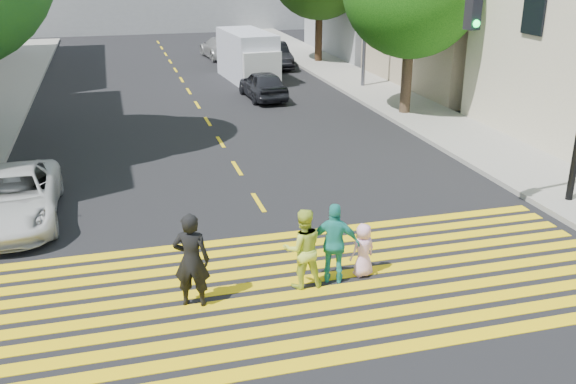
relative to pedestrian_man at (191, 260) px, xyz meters
name	(u,v)px	position (x,y,z in m)	size (l,w,h in m)	color
ground	(331,318)	(2.37, -1.18, -0.94)	(120.00, 120.00, 0.00)	black
sidewalk_left	(1,95)	(-6.13, 20.82, -0.87)	(3.00, 40.00, 0.15)	gray
sidewalk_right	(405,107)	(10.87, 13.82, -0.87)	(3.00, 60.00, 0.15)	gray
crosswalk	(311,285)	(2.37, 0.10, -0.94)	(13.40, 5.30, 0.01)	yellow
lane_line	(185,85)	(2.37, 21.32, -0.94)	(0.12, 34.40, 0.01)	yellow
pedestrian_man	(191,260)	(0.00, 0.00, 0.00)	(0.69, 0.45, 1.88)	black
pedestrian_woman	(303,248)	(2.21, 0.14, -0.11)	(0.81, 0.63, 1.67)	#C8DE43
pedestrian_child	(363,250)	(3.55, 0.26, -0.37)	(0.56, 0.37, 1.15)	#F7B6DC
pedestrian_extra	(335,244)	(2.89, 0.16, -0.09)	(0.99, 0.41, 1.69)	teal
white_sedan	(12,197)	(-3.77, 5.19, -0.29)	(2.16, 4.68, 1.30)	silver
dark_car_near	(263,85)	(5.43, 17.22, -0.29)	(1.53, 3.81, 1.30)	black
silver_car	(220,47)	(5.55, 29.30, -0.27)	(1.87, 4.61, 1.34)	#BBBBBB
dark_car_parked	(274,55)	(7.95, 25.18, -0.24)	(1.48, 4.25, 1.40)	black
white_van	(249,58)	(5.72, 21.66, 0.23)	(2.36, 5.38, 2.48)	silver
traffic_signal	(559,59)	(9.20, 2.32, 2.99)	(4.11, 0.97, 6.08)	black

